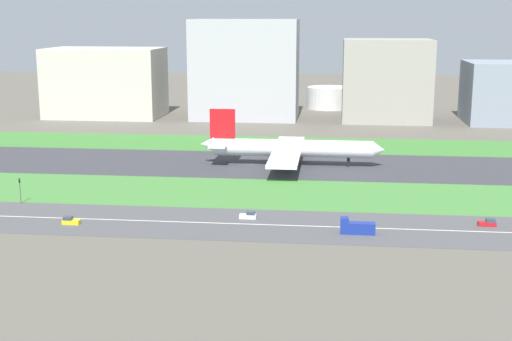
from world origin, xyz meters
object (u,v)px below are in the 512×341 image
object	(u,v)px
car_1	(70,221)
terminal_building	(106,82)
airliner	(288,148)
traffic_light	(20,189)
truck_0	(357,227)
hangar_building	(245,69)
office_tower	(386,80)
car_0	(488,223)
car_4	(249,215)
fuel_tank_west	(328,98)

from	to	relation	value
car_1	terminal_building	xyz separation A→B (m)	(-53.09, 192.00, 16.84)
airliner	traffic_light	bearing A→B (deg)	-140.02
truck_0	traffic_light	size ratio (longest dim) A/B	1.17
hangar_building	office_tower	world-z (taller)	hangar_building
car_1	office_tower	distance (m)	213.67
traffic_light	office_tower	distance (m)	208.15
car_0	terminal_building	size ratio (longest dim) A/B	0.08
truck_0	traffic_light	distance (m)	95.24
truck_0	office_tower	xyz separation A→B (m)	(19.61, 192.00, 18.61)
hangar_building	traffic_light	bearing A→B (deg)	-103.51
car_0	terminal_building	bearing A→B (deg)	131.02
traffic_light	truck_0	bearing A→B (deg)	-10.90
airliner	hangar_building	xyz separation A→B (m)	(-29.76, 114.00, 18.88)
truck_0	hangar_building	size ratio (longest dim) A/B	0.16
car_1	truck_0	size ratio (longest dim) A/B	0.52
airliner	terminal_building	xyz separation A→B (m)	(-103.28, 114.00, 11.53)
traffic_light	car_4	bearing A→B (deg)	-6.92
car_0	car_4	distance (m)	60.73
car_0	office_tower	xyz separation A→B (m)	(-13.47, 182.00, 19.36)
traffic_light	hangar_building	size ratio (longest dim) A/B	0.13
car_4	hangar_building	size ratio (longest dim) A/B	0.08
car_4	fuel_tank_west	world-z (taller)	fuel_tank_west
truck_0	traffic_light	bearing A→B (deg)	-10.90
traffic_light	terminal_building	xyz separation A→B (m)	(-31.72, 174.01, 13.47)
terminal_building	car_1	bearing A→B (deg)	-74.54
truck_0	traffic_light	xyz separation A→B (m)	(-93.49, 17.99, 2.62)
airliner	car_0	bearing A→B (deg)	-51.03
car_4	car_0	bearing A→B (deg)	0.00
hangar_building	car_0	bearing A→B (deg)	-65.02
car_1	hangar_building	size ratio (longest dim) A/B	0.08
hangar_building	fuel_tank_west	size ratio (longest dim) A/B	2.22
office_tower	fuel_tank_west	bearing A→B (deg)	122.84
traffic_light	hangar_building	xyz separation A→B (m)	(41.80, 174.01, 20.82)
airliner	hangar_building	size ratio (longest dim) A/B	1.21
airliner	truck_0	world-z (taller)	airliner
fuel_tank_west	office_tower	bearing A→B (deg)	-57.16
truck_0	office_tower	bearing A→B (deg)	-95.83
car_4	fuel_tank_west	distance (m)	227.79
hangar_building	office_tower	size ratio (longest dim) A/B	1.24
truck_0	traffic_light	world-z (taller)	traffic_light
airliner	truck_0	distance (m)	81.15
hangar_building	fuel_tank_west	xyz separation A→B (m)	(42.26, 45.00, -18.99)
car_0	car_1	distance (m)	105.68
terminal_building	traffic_light	bearing A→B (deg)	-79.67
airliner	fuel_tank_west	distance (m)	159.49
airliner	fuel_tank_west	bearing A→B (deg)	85.51
traffic_light	hangar_building	bearing A→B (deg)	76.49
hangar_building	fuel_tank_west	distance (m)	64.59
truck_0	office_tower	world-z (taller)	office_tower
truck_0	terminal_building	distance (m)	229.78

